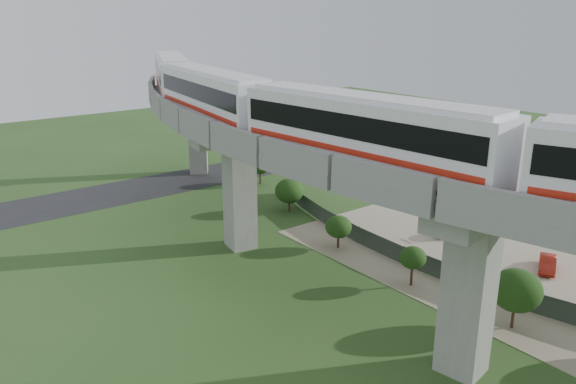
% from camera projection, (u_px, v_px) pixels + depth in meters
% --- Properties ---
extents(ground, '(160.00, 160.00, 0.00)m').
position_uv_depth(ground, '(317.00, 299.00, 36.69)').
color(ground, '#2C4C1E').
rests_on(ground, ground).
extents(dirt_lot, '(18.00, 26.00, 0.04)m').
position_uv_depth(dirt_lot, '(471.00, 255.00, 43.38)').
color(dirt_lot, gray).
rests_on(dirt_lot, ground).
extents(asphalt_road, '(60.00, 8.00, 0.03)m').
position_uv_depth(asphalt_road, '(132.00, 190.00, 59.24)').
color(asphalt_road, '#232326').
rests_on(asphalt_road, ground).
extents(viaduct, '(19.58, 73.98, 11.40)m').
position_uv_depth(viaduct, '(364.00, 156.00, 36.20)').
color(viaduct, '#99968E').
rests_on(viaduct, ground).
extents(metro_train, '(11.20, 61.32, 3.64)m').
position_uv_depth(metro_train, '(311.00, 108.00, 34.17)').
color(metro_train, silver).
rests_on(metro_train, ground).
extents(fence, '(3.87, 38.73, 1.50)m').
position_uv_depth(fence, '(415.00, 251.00, 42.18)').
color(fence, '#2D382D').
rests_on(fence, ground).
extents(tree_0, '(2.28, 2.28, 3.07)m').
position_uv_depth(tree_0, '(260.00, 165.00, 60.97)').
color(tree_0, '#382314').
rests_on(tree_0, ground).
extents(tree_1, '(2.70, 2.70, 3.15)m').
position_uv_depth(tree_1, '(289.00, 191.00, 52.42)').
color(tree_1, '#382314').
rests_on(tree_1, ground).
extents(tree_2, '(2.09, 2.09, 2.70)m').
position_uv_depth(tree_2, '(339.00, 227.00, 44.10)').
color(tree_2, '#382314').
rests_on(tree_2, ground).
extents(tree_3, '(1.81, 1.81, 2.86)m').
position_uv_depth(tree_3, '(413.00, 258.00, 37.85)').
color(tree_3, '#382314').
rests_on(tree_3, ground).
extents(tree_4, '(2.94, 2.94, 3.73)m').
position_uv_depth(tree_4, '(516.00, 290.00, 32.53)').
color(tree_4, '#382314').
rests_on(tree_4, ground).
extents(car_white, '(3.35, 4.33, 1.38)m').
position_uv_depth(car_white, '(514.00, 283.00, 37.24)').
color(car_white, silver).
rests_on(car_white, dirt_lot).
extents(car_red, '(3.32, 2.45, 1.04)m').
position_uv_depth(car_red, '(547.00, 264.00, 40.54)').
color(car_red, '#9A1B0E').
rests_on(car_red, dirt_lot).
extents(car_dark, '(3.60, 1.60, 1.03)m').
position_uv_depth(car_dark, '(450.00, 229.00, 47.14)').
color(car_dark, black).
rests_on(car_dark, dirt_lot).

